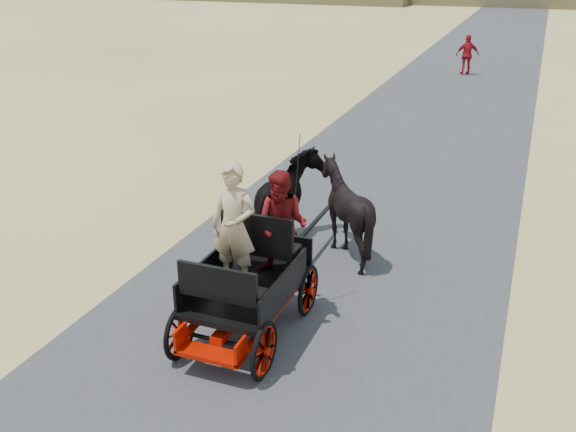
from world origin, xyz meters
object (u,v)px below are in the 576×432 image
(carriage, at_px, (248,310))
(horse_left, at_px, (288,202))
(horse_right, at_px, (345,210))
(pedestrian, at_px, (467,55))

(carriage, bearing_deg, horse_left, 100.39)
(horse_left, height_order, horse_right, horse_right)
(carriage, relative_size, pedestrian, 1.39)
(carriage, relative_size, horse_left, 1.20)
(horse_left, relative_size, pedestrian, 1.16)
(pedestrian, bearing_deg, carriage, 67.00)
(pedestrian, bearing_deg, horse_left, 65.21)
(horse_left, bearing_deg, pedestrian, -92.82)
(horse_left, distance_m, horse_right, 1.10)
(carriage, distance_m, horse_right, 3.09)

